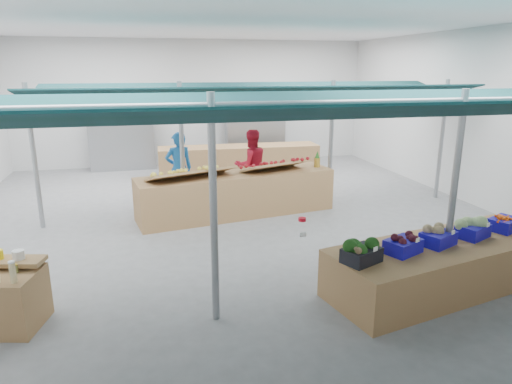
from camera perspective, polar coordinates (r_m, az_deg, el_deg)
The scene contains 22 objects.
floor at distance 10.19m, azimuth -2.99°, elevation -3.48°, with size 13.00×13.00×0.00m, color slate.
hall at distance 11.08m, azimuth -4.64°, elevation 11.99°, with size 13.00×13.00×13.00m.
pole_grid at distance 8.27m, azimuth 4.31°, elevation 5.05°, with size 10.00×4.60×3.00m.
awnings at distance 8.15m, azimuth 4.45°, elevation 11.77°, with size 9.50×7.08×0.30m.
back_shelving_left at distance 15.66m, azimuth -16.43°, elevation 6.33°, with size 2.00×0.50×2.00m, color #B23F33.
back_shelving_right at distance 16.10m, azimuth -0.12°, elevation 7.18°, with size 2.00×0.50×2.00m, color #B23F33.
veg_counter at distance 7.61m, azimuth 22.53°, elevation -8.42°, with size 3.77×1.26×0.73m, color #986A42.
fruit_counter at distance 10.43m, azimuth -2.43°, elevation -0.25°, with size 4.49×1.07×0.96m, color #986A42.
far_counter at distance 14.46m, azimuth -2.12°, elevation 4.02°, with size 5.00×1.00×0.90m, color #986A42.
crate_stack at distance 8.57m, azimuth 26.23°, elevation -6.80°, with size 0.47×0.33×0.57m, color #150FA6.
vendor_left at distance 11.23m, azimuth -9.60°, elevation 2.87°, with size 0.66×0.43×1.80m, color #17599B.
vendor_right at distance 11.50m, azimuth -0.62°, elevation 3.37°, with size 0.87×0.68×1.80m, color #A81428.
crate_broccoli at distance 6.34m, azimuth 13.08°, elevation -7.21°, with size 0.60×0.52×0.35m.
crate_beets at distance 6.81m, azimuth 17.92°, elevation -6.20°, with size 0.60×0.52×0.29m.
crate_celeriac at distance 7.28m, azimuth 21.83°, elevation -5.09°, with size 0.60×0.52×0.31m.
crate_cabbage at distance 7.81m, azimuth 25.50°, elevation -4.01°, with size 0.60×0.52×0.35m.
crate_carrots at distance 8.40m, azimuth 28.62°, elevation -3.46°, with size 0.60×0.52×0.29m.
sparrow at distance 6.11m, azimuth 12.64°, elevation -7.13°, with size 0.12×0.09×0.11m.
pole_ribbon at distance 6.81m, azimuth 5.80°, elevation -3.60°, with size 0.12×0.12×0.28m.
apple_heap_yellow at distance 9.85m, azimuth -8.07°, elevation 2.56°, with size 2.02×1.27×0.27m.
apple_heap_red at distance 10.53m, azimuth 2.38°, elevation 3.52°, with size 1.65×1.14×0.27m.
pineapple at distance 11.05m, azimuth 7.66°, elevation 4.05°, with size 0.14×0.14×0.39m.
Camera 1 is at (-1.80, -9.47, 3.28)m, focal length 32.00 mm.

